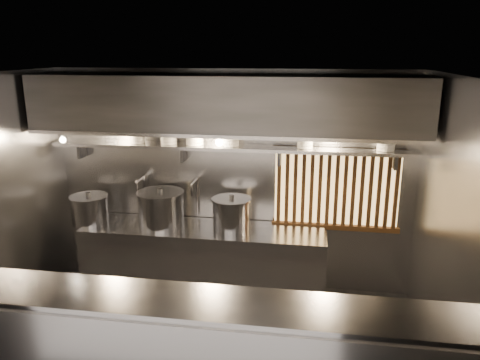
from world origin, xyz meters
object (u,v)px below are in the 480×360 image
(pendant_bulb, at_px, (219,142))
(stock_pot_mid, at_px, (161,209))
(stock_pot_left, at_px, (90,209))
(heat_lamp, at_px, (61,135))
(stock_pot_right, at_px, (231,213))

(pendant_bulb, relative_size, stock_pot_mid, 0.27)
(pendant_bulb, xyz_separation_m, stock_pot_left, (-1.65, -0.11, -0.88))
(heat_lamp, height_order, stock_pot_left, heat_lamp)
(stock_pot_left, xyz_separation_m, stock_pot_right, (1.80, 0.07, 0.02))
(heat_lamp, xyz_separation_m, stock_pot_left, (0.15, 0.24, -0.99))
(heat_lamp, height_order, stock_pot_mid, heat_lamp)
(heat_lamp, height_order, pendant_bulb, heat_lamp)
(stock_pot_left, height_order, stock_pot_mid, stock_pot_mid)
(heat_lamp, relative_size, pendant_bulb, 1.87)
(pendant_bulb, bearing_deg, stock_pot_mid, -174.88)
(stock_pot_mid, height_order, stock_pot_right, stock_pot_mid)
(heat_lamp, relative_size, stock_pot_left, 0.56)
(heat_lamp, distance_m, stock_pot_mid, 1.45)
(stock_pot_left, xyz_separation_m, stock_pot_mid, (0.92, 0.05, 0.04))
(pendant_bulb, height_order, stock_pot_left, pendant_bulb)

